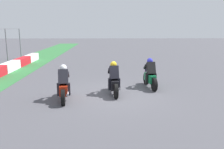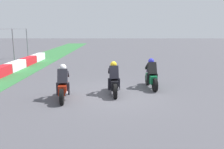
% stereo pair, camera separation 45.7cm
% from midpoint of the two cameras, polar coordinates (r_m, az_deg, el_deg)
% --- Properties ---
extents(ground_plane, '(120.00, 120.00, 0.00)m').
position_cam_midpoint_polar(ground_plane, '(10.62, -1.21, -4.96)').
color(ground_plane, '#4E4D53').
extents(rider_lane_a, '(2.04, 0.57, 1.51)m').
position_cam_midpoint_polar(rider_lane_a, '(11.82, 8.35, -0.28)').
color(rider_lane_a, black).
rests_on(rider_lane_a, ground_plane).
extents(rider_lane_b, '(2.04, 0.56, 1.51)m').
position_cam_midpoint_polar(rider_lane_b, '(10.54, -0.78, -1.58)').
color(rider_lane_b, black).
rests_on(rider_lane_b, ground_plane).
extents(rider_lane_c, '(2.04, 0.57, 1.51)m').
position_cam_midpoint_polar(rider_lane_c, '(9.91, -13.15, -2.72)').
color(rider_lane_c, black).
rests_on(rider_lane_c, ground_plane).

